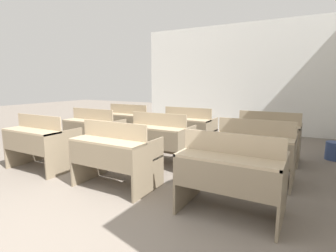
{
  "coord_description": "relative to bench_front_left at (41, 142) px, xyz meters",
  "views": [
    {
      "loc": [
        2.18,
        -1.17,
        1.47
      ],
      "look_at": [
        0.15,
        2.47,
        0.77
      ],
      "focal_mm": 28.0,
      "sensor_mm": 36.0,
      "label": 1
    }
  ],
  "objects": [
    {
      "name": "wall_back",
      "position": [
        1.81,
        5.21,
        1.11
      ],
      "size": [
        5.82,
        0.06,
        3.16
      ],
      "color": "silver",
      "rests_on": "ground_plane"
    },
    {
      "name": "bench_front_center",
      "position": [
        1.62,
        0.01,
        0.0
      ],
      "size": [
        1.1,
        0.74,
        0.93
      ],
      "color": "#7B6B54",
      "rests_on": "ground_plane"
    },
    {
      "name": "bench_second_right",
      "position": [
        3.28,
        1.21,
        0.0
      ],
      "size": [
        1.1,
        0.74,
        0.93
      ],
      "color": "#83745D",
      "rests_on": "ground_plane"
    },
    {
      "name": "bench_third_center",
      "position": [
        1.62,
        2.41,
        0.0
      ],
      "size": [
        1.1,
        0.74,
        0.93
      ],
      "color": "#7E6F58",
      "rests_on": "ground_plane"
    },
    {
      "name": "bench_second_left",
      "position": [
        0.01,
        1.21,
        0.0
      ],
      "size": [
        1.1,
        0.74,
        0.93
      ],
      "color": "#7E6E57",
      "rests_on": "ground_plane"
    },
    {
      "name": "bench_third_left",
      "position": [
        -0.01,
        2.42,
        0.0
      ],
      "size": [
        1.1,
        0.74,
        0.93
      ],
      "color": "#796A53",
      "rests_on": "ground_plane"
    },
    {
      "name": "bench_front_right",
      "position": [
        3.26,
        0.01,
        0.0
      ],
      "size": [
        1.1,
        0.74,
        0.93
      ],
      "color": "#81725B",
      "rests_on": "ground_plane"
    },
    {
      "name": "ground_plane",
      "position": [
        1.81,
        -1.56,
        -0.48
      ],
      "size": [
        30.0,
        30.0,
        0.0
      ],
      "primitive_type": "plane",
      "color": "#70665B"
    },
    {
      "name": "bench_second_center",
      "position": [
        1.61,
        1.21,
        0.0
      ],
      "size": [
        1.1,
        0.74,
        0.93
      ],
      "color": "#7E6F58",
      "rests_on": "ground_plane"
    },
    {
      "name": "wastepaper_bin",
      "position": [
        4.4,
        3.07,
        -0.3
      ],
      "size": [
        0.3,
        0.3,
        0.35
      ],
      "color": "#33477A",
      "rests_on": "ground_plane"
    },
    {
      "name": "bench_third_right",
      "position": [
        3.29,
        2.41,
        0.0
      ],
      "size": [
        1.1,
        0.74,
        0.93
      ],
      "color": "#7E6F58",
      "rests_on": "ground_plane"
    },
    {
      "name": "bench_front_left",
      "position": [
        0.0,
        0.0,
        0.0
      ],
      "size": [
        1.1,
        0.74,
        0.93
      ],
      "color": "#7A6B54",
      "rests_on": "ground_plane"
    }
  ]
}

